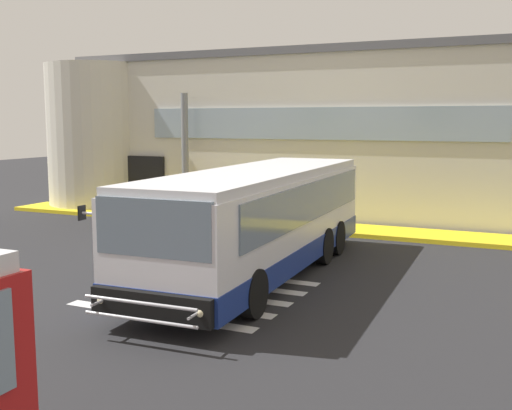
{
  "coord_description": "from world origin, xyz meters",
  "views": [
    {
      "loc": [
        8.86,
        -16.15,
        3.91
      ],
      "look_at": [
        1.51,
        -0.13,
        1.5
      ],
      "focal_mm": 43.43,
      "sensor_mm": 36.0,
      "label": 1
    }
  ],
  "objects_px": {
    "passenger_near_column": "(191,194)",
    "passenger_by_doorway": "(214,195)",
    "entry_support_column": "(185,154)",
    "bus_main_foreground": "(259,224)",
    "safety_bollard_yellow": "(293,221)"
  },
  "relations": [
    {
      "from": "passenger_near_column",
      "to": "passenger_by_doorway",
      "type": "height_order",
      "value": "same"
    },
    {
      "from": "entry_support_column",
      "to": "passenger_by_doorway",
      "type": "relative_size",
      "value": 2.9
    },
    {
      "from": "bus_main_foreground",
      "to": "passenger_by_doorway",
      "type": "distance_m",
      "value": 8.24
    },
    {
      "from": "bus_main_foreground",
      "to": "safety_bollard_yellow",
      "type": "distance_m",
      "value": 5.97
    },
    {
      "from": "bus_main_foreground",
      "to": "passenger_by_doorway",
      "type": "relative_size",
      "value": 6.37
    },
    {
      "from": "entry_support_column",
      "to": "safety_bollard_yellow",
      "type": "distance_m",
      "value": 6.05
    },
    {
      "from": "passenger_by_doorway",
      "to": "bus_main_foreground",
      "type": "bearing_deg",
      "value": -53.57
    },
    {
      "from": "passenger_by_doorway",
      "to": "passenger_near_column",
      "type": "bearing_deg",
      "value": 179.46
    },
    {
      "from": "entry_support_column",
      "to": "passenger_by_doorway",
      "type": "bearing_deg",
      "value": -27.29
    },
    {
      "from": "bus_main_foreground",
      "to": "safety_bollard_yellow",
      "type": "bearing_deg",
      "value": 102.96
    },
    {
      "from": "passenger_near_column",
      "to": "safety_bollard_yellow",
      "type": "distance_m",
      "value": 4.7
    },
    {
      "from": "entry_support_column",
      "to": "bus_main_foreground",
      "type": "bearing_deg",
      "value": -48.45
    },
    {
      "from": "entry_support_column",
      "to": "passenger_by_doorway",
      "type": "xyz_separation_m",
      "value": [
        1.81,
        -0.93,
        -1.5
      ]
    },
    {
      "from": "passenger_by_doorway",
      "to": "safety_bollard_yellow",
      "type": "relative_size",
      "value": 1.86
    },
    {
      "from": "bus_main_foreground",
      "to": "passenger_near_column",
      "type": "bearing_deg",
      "value": 131.65
    }
  ]
}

